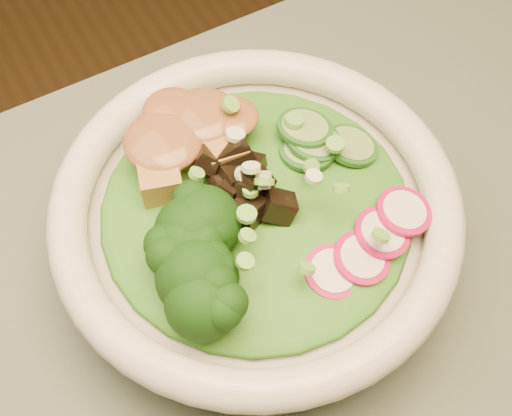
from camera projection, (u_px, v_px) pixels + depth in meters
salad_bowl at (256, 223)px, 0.51m from camera, size 0.29×0.29×0.08m
lettuce_bed at (256, 207)px, 0.50m from camera, size 0.22×0.22×0.03m
broccoli_florets at (192, 264)px, 0.45m from camera, size 0.10×0.09×0.05m
radish_slices at (342, 259)px, 0.47m from camera, size 0.12×0.07×0.02m
cucumber_slices at (319, 135)px, 0.51m from camera, size 0.09×0.09×0.04m
mushroom_heap at (241, 185)px, 0.49m from camera, size 0.09×0.09×0.04m
tofu_cubes at (184, 145)px, 0.51m from camera, size 0.11×0.09×0.04m
peanut_sauce at (183, 133)px, 0.50m from camera, size 0.08×0.06×0.02m
scallion_garnish at (256, 187)px, 0.47m from camera, size 0.21×0.21×0.03m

